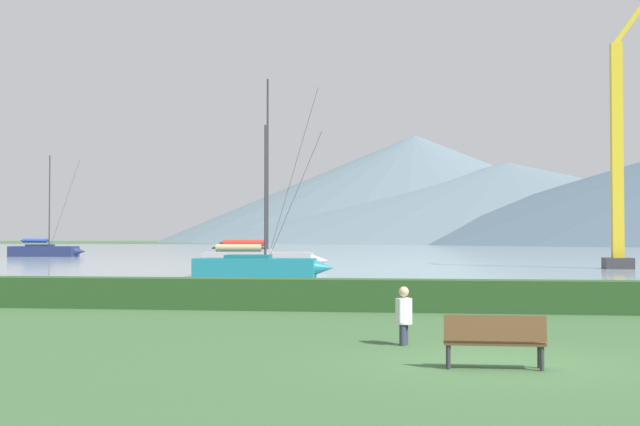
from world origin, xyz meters
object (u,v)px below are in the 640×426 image
(park_bench_near_path, at_px, (494,339))
(person_seated_viewer, at_px, (404,313))
(sailboat_slip_2, at_px, (257,266))
(sailboat_slip_5, at_px, (260,258))
(sailboat_slip_1, at_px, (45,250))
(dock_crane, at_px, (620,163))

(park_bench_near_path, distance_m, person_seated_viewer, 3.58)
(sailboat_slip_2, height_order, sailboat_slip_5, sailboat_slip_5)
(sailboat_slip_5, height_order, park_bench_near_path, sailboat_slip_5)
(sailboat_slip_2, bearing_deg, sailboat_slip_1, 123.71)
(sailboat_slip_2, distance_m, sailboat_slip_5, 12.34)
(sailboat_slip_5, distance_m, person_seated_viewer, 44.01)
(sailboat_slip_1, height_order, park_bench_near_path, sailboat_slip_1)
(person_seated_viewer, bearing_deg, sailboat_slip_1, 133.91)
(sailboat_slip_1, height_order, sailboat_slip_2, sailboat_slip_1)
(park_bench_near_path, relative_size, dock_crane, 0.07)
(sailboat_slip_5, relative_size, park_bench_near_path, 7.81)
(sailboat_slip_2, relative_size, sailboat_slip_5, 0.64)
(sailboat_slip_2, xyz_separation_m, park_bench_near_path, (11.47, -33.33, -0.12))
(sailboat_slip_1, distance_m, park_bench_near_path, 94.35)
(sailboat_slip_1, distance_m, sailboat_slip_2, 60.20)
(sailboat_slip_1, distance_m, sailboat_slip_5, 49.37)
(sailboat_slip_1, xyz_separation_m, park_bench_near_path, (47.69, -81.41, -0.22))
(sailboat_slip_1, bearing_deg, park_bench_near_path, -62.26)
(sailboat_slip_2, distance_m, park_bench_near_path, 35.25)
(sailboat_slip_2, distance_m, person_seated_viewer, 31.73)
(dock_crane, bearing_deg, sailboat_slip_2, -144.71)
(sailboat_slip_1, bearing_deg, sailboat_slip_2, -55.63)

